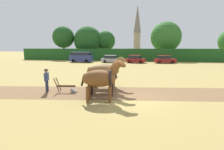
{
  "coord_description": "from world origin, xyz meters",
  "views": [
    {
      "loc": [
        0.78,
        -10.37,
        3.07
      ],
      "look_at": [
        -1.48,
        2.02,
        1.1
      ],
      "focal_mm": 28.0,
      "sensor_mm": 36.0,
      "label": 1
    }
  ],
  "objects_px": {
    "church_spire": "(137,29)",
    "draft_horse_trail_right": "(106,70)",
    "tree_far_left": "(63,37)",
    "tree_center_left": "(105,41)",
    "parked_car_left": "(111,59)",
    "draft_horse_lead_left": "(101,78)",
    "farmer_at_plow": "(47,79)",
    "farmer_beside_team": "(107,72)",
    "plow": "(68,88)",
    "parked_car_center": "(165,59)",
    "tree_left": "(88,41)",
    "draft_horse_lead_right": "(103,76)",
    "parked_van": "(81,57)",
    "draft_horse_trail_left": "(105,71)",
    "parked_car_center_left": "(135,59)",
    "tree_center": "(166,37)"
  },
  "relations": [
    {
      "from": "draft_horse_lead_right",
      "to": "draft_horse_trail_right",
      "type": "bearing_deg",
      "value": 90.01
    },
    {
      "from": "farmer_beside_team",
      "to": "tree_left",
      "type": "bearing_deg",
      "value": 68.12
    },
    {
      "from": "parked_car_center",
      "to": "draft_horse_trail_right",
      "type": "bearing_deg",
      "value": -117.56
    },
    {
      "from": "draft_horse_lead_right",
      "to": "parked_van",
      "type": "distance_m",
      "value": 27.27
    },
    {
      "from": "draft_horse_trail_left",
      "to": "draft_horse_trail_right",
      "type": "relative_size",
      "value": 1.01
    },
    {
      "from": "draft_horse_trail_left",
      "to": "tree_left",
      "type": "bearing_deg",
      "value": 101.85
    },
    {
      "from": "draft_horse_trail_right",
      "to": "parked_van",
      "type": "relative_size",
      "value": 0.62
    },
    {
      "from": "church_spire",
      "to": "draft_horse_lead_left",
      "type": "bearing_deg",
      "value": -89.29
    },
    {
      "from": "tree_far_left",
      "to": "tree_center_left",
      "type": "xyz_separation_m",
      "value": [
        11.15,
        2.07,
        -0.97
      ]
    },
    {
      "from": "tree_left",
      "to": "tree_center_left",
      "type": "relative_size",
      "value": 1.16
    },
    {
      "from": "tree_far_left",
      "to": "draft_horse_lead_right",
      "type": "xyz_separation_m",
      "value": [
        18.97,
        -34.17,
        -4.63
      ]
    },
    {
      "from": "tree_center_left",
      "to": "draft_horse_lead_left",
      "type": "bearing_deg",
      "value": -77.97
    },
    {
      "from": "tree_center",
      "to": "draft_horse_lead_right",
      "type": "height_order",
      "value": "tree_center"
    },
    {
      "from": "draft_horse_lead_right",
      "to": "parked_van",
      "type": "relative_size",
      "value": 0.59
    },
    {
      "from": "draft_horse_trail_right",
      "to": "parked_car_center",
      "type": "relative_size",
      "value": 0.67
    },
    {
      "from": "draft_horse_lead_left",
      "to": "draft_horse_trail_right",
      "type": "height_order",
      "value": "draft_horse_lead_left"
    },
    {
      "from": "parked_van",
      "to": "draft_horse_trail_right",
      "type": "bearing_deg",
      "value": -66.01
    },
    {
      "from": "church_spire",
      "to": "draft_horse_lead_right",
      "type": "distance_m",
      "value": 71.27
    },
    {
      "from": "draft_horse_trail_left",
      "to": "parked_car_center_left",
      "type": "bearing_deg",
      "value": 79.53
    },
    {
      "from": "draft_horse_lead_left",
      "to": "farmer_beside_team",
      "type": "relative_size",
      "value": 1.61
    },
    {
      "from": "draft_horse_trail_right",
      "to": "farmer_beside_team",
      "type": "height_order",
      "value": "draft_horse_trail_right"
    },
    {
      "from": "draft_horse_trail_right",
      "to": "plow",
      "type": "bearing_deg",
      "value": -143.3
    },
    {
      "from": "tree_left",
      "to": "parked_van",
      "type": "xyz_separation_m",
      "value": [
        1.79,
        -10.36,
        -3.87
      ]
    },
    {
      "from": "tree_center_left",
      "to": "draft_horse_lead_right",
      "type": "height_order",
      "value": "tree_center_left"
    },
    {
      "from": "plow",
      "to": "parked_car_left",
      "type": "distance_m",
      "value": 25.11
    },
    {
      "from": "tree_far_left",
      "to": "plow",
      "type": "xyz_separation_m",
      "value": [
        16.39,
        -33.9,
        -5.56
      ]
    },
    {
      "from": "draft_horse_lead_right",
      "to": "farmer_beside_team",
      "type": "height_order",
      "value": "draft_horse_lead_right"
    },
    {
      "from": "tree_left",
      "to": "parked_car_left",
      "type": "relative_size",
      "value": 2.12
    },
    {
      "from": "tree_center_left",
      "to": "draft_horse_lead_left",
      "type": "relative_size",
      "value": 2.85
    },
    {
      "from": "tree_center",
      "to": "church_spire",
      "type": "distance_m",
      "value": 36.45
    },
    {
      "from": "farmer_beside_team",
      "to": "parked_van",
      "type": "relative_size",
      "value": 0.35
    },
    {
      "from": "draft_horse_lead_left",
      "to": "parked_car_center_left",
      "type": "relative_size",
      "value": 0.65
    },
    {
      "from": "parked_van",
      "to": "parked_car_center",
      "type": "distance_m",
      "value": 17.39
    },
    {
      "from": "church_spire",
      "to": "farmer_at_plow",
      "type": "height_order",
      "value": "church_spire"
    },
    {
      "from": "tree_left",
      "to": "draft_horse_lead_left",
      "type": "bearing_deg",
      "value": -70.96
    },
    {
      "from": "plow",
      "to": "farmer_beside_team",
      "type": "xyz_separation_m",
      "value": [
        1.92,
        3.91,
        0.64
      ]
    },
    {
      "from": "draft_horse_lead_right",
      "to": "plow",
      "type": "distance_m",
      "value": 2.75
    },
    {
      "from": "parked_car_left",
      "to": "draft_horse_lead_left",
      "type": "bearing_deg",
      "value": -80.35
    },
    {
      "from": "tree_center",
      "to": "draft_horse_trail_left",
      "type": "distance_m",
      "value": 35.51
    },
    {
      "from": "church_spire",
      "to": "draft_horse_trail_right",
      "type": "distance_m",
      "value": 68.8
    },
    {
      "from": "draft_horse_trail_left",
      "to": "parked_car_center_left",
      "type": "xyz_separation_m",
      "value": [
        1.05,
        24.01,
        -0.69
      ]
    },
    {
      "from": "draft_horse_lead_right",
      "to": "parked_car_center_left",
      "type": "distance_m",
      "value": 25.27
    },
    {
      "from": "tree_center_left",
      "to": "church_spire",
      "type": "relative_size",
      "value": 0.35
    },
    {
      "from": "draft_horse_lead_left",
      "to": "farmer_at_plow",
      "type": "distance_m",
      "value": 4.54
    },
    {
      "from": "tree_far_left",
      "to": "tree_center",
      "type": "distance_m",
      "value": 26.85
    },
    {
      "from": "tree_center_left",
      "to": "tree_far_left",
      "type": "bearing_deg",
      "value": -169.51
    },
    {
      "from": "church_spire",
      "to": "draft_horse_trail_left",
      "type": "relative_size",
      "value": 7.36
    },
    {
      "from": "church_spire",
      "to": "draft_horse_trail_right",
      "type": "height_order",
      "value": "church_spire"
    },
    {
      "from": "draft_horse_lead_left",
      "to": "farmer_at_plow",
      "type": "relative_size",
      "value": 1.64
    },
    {
      "from": "parked_car_left",
      "to": "parked_car_center",
      "type": "height_order",
      "value": "parked_car_center"
    }
  ]
}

